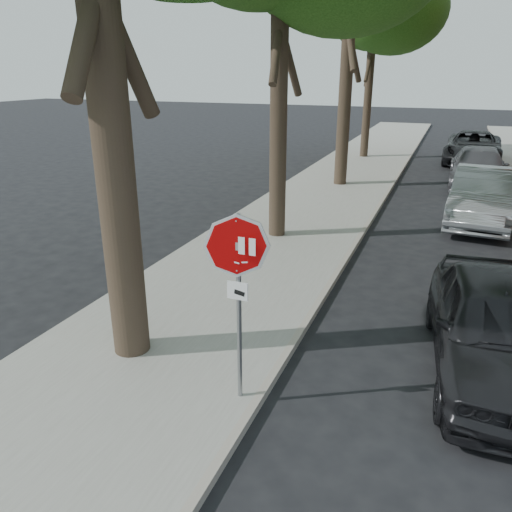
{
  "coord_description": "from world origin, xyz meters",
  "views": [
    {
      "loc": [
        1.61,
        -5.29,
        4.34
      ],
      "look_at": [
        -0.62,
        0.39,
        2.05
      ],
      "focal_mm": 35.0,
      "sensor_mm": 36.0,
      "label": 1
    }
  ],
  "objects": [
    {
      "name": "ground",
      "position": [
        0.0,
        0.0,
        0.0
      ],
      "size": [
        120.0,
        120.0,
        0.0
      ],
      "primitive_type": "plane",
      "color": "black",
      "rests_on": "ground"
    },
    {
      "name": "sidewalk_left",
      "position": [
        -2.5,
        12.0,
        0.06
      ],
      "size": [
        4.0,
        55.0,
        0.12
      ],
      "primitive_type": "cube",
      "color": "gray",
      "rests_on": "ground"
    },
    {
      "name": "car_b",
      "position": [
        2.6,
        10.69,
        0.8
      ],
      "size": [
        2.05,
        4.95,
        1.59
      ],
      "primitive_type": "imported",
      "rotation": [
        0.0,
        0.0,
        -0.08
      ],
      "color": "gray",
      "rests_on": "ground"
    },
    {
      "name": "car_c",
      "position": [
        2.6,
        15.94,
        0.73
      ],
      "size": [
        2.07,
        5.07,
        1.47
      ],
      "primitive_type": "imported",
      "rotation": [
        0.0,
        0.0,
        0.0
      ],
      "color": "#4D4C51",
      "rests_on": "ground"
    },
    {
      "name": "curb_left",
      "position": [
        -0.45,
        12.0,
        0.07
      ],
      "size": [
        0.12,
        55.0,
        0.13
      ],
      "primitive_type": "cube",
      "color": "#9E9384",
      "rests_on": "ground"
    },
    {
      "name": "stop_sign",
      "position": [
        -0.7,
        -0.03,
        1.95
      ],
      "size": [
        0.76,
        0.34,
        2.61
      ],
      "color": "gray",
      "rests_on": "sidewalk_left"
    },
    {
      "name": "tree_far",
      "position": [
        -2.72,
        21.11,
        7.21
      ],
      "size": [
        5.29,
        4.91,
        9.33
      ],
      "color": "black",
      "rests_on": "sidewalk_left"
    },
    {
      "name": "car_a",
      "position": [
        2.54,
        2.12,
        0.76
      ],
      "size": [
        2.22,
        4.62,
        1.52
      ],
      "primitive_type": "imported",
      "rotation": [
        0.0,
        0.0,
        0.1
      ],
      "color": "black",
      "rests_on": "ground"
    },
    {
      "name": "car_d",
      "position": [
        2.49,
        21.52,
        0.76
      ],
      "size": [
        2.75,
        5.6,
        1.53
      ],
      "primitive_type": "imported",
      "rotation": [
        0.0,
        0.0,
        -0.04
      ],
      "color": "black",
      "rests_on": "ground"
    }
  ]
}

